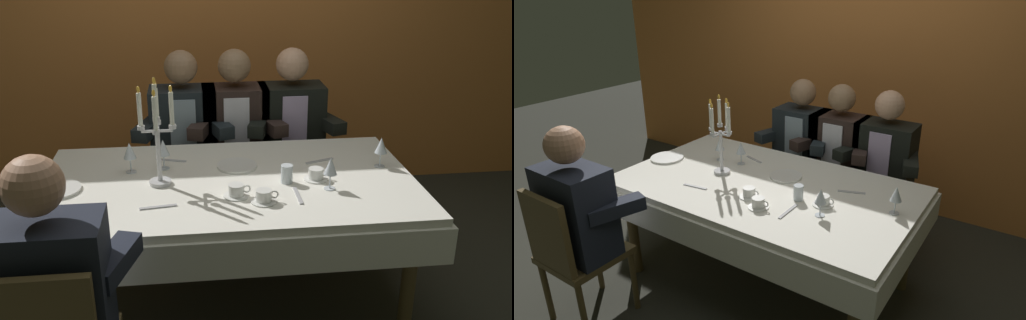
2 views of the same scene
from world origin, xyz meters
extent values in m
plane|color=#2F2F27|center=(0.00, 0.00, 0.00)|extent=(12.00, 12.00, 0.00)
cube|color=orange|center=(0.00, 1.66, 1.35)|extent=(6.00, 0.12, 2.70)
cube|color=white|center=(0.00, 0.00, 0.72)|extent=(1.90, 1.10, 0.04)
cube|color=white|center=(0.00, 0.00, 0.61)|extent=(1.94, 1.14, 0.18)
cylinder|color=brown|center=(-0.83, -0.43, 0.35)|extent=(0.07, 0.07, 0.70)
cylinder|color=brown|center=(0.83, -0.43, 0.35)|extent=(0.07, 0.07, 0.70)
cylinder|color=brown|center=(-0.83, 0.43, 0.35)|extent=(0.07, 0.07, 0.70)
cylinder|color=brown|center=(0.83, 0.43, 0.35)|extent=(0.07, 0.07, 0.70)
cylinder|color=silver|center=(-0.34, -0.02, 0.75)|extent=(0.11, 0.11, 0.02)
cylinder|color=silver|center=(-0.34, -0.02, 0.90)|extent=(0.02, 0.02, 0.28)
cylinder|color=silver|center=(-0.34, -0.02, 1.08)|extent=(0.04, 0.04, 0.02)
cylinder|color=white|center=(-0.34, -0.02, 1.17)|extent=(0.02, 0.02, 0.16)
ellipsoid|color=yellow|center=(-0.34, -0.02, 1.27)|extent=(0.02, 0.02, 0.03)
cylinder|color=silver|center=(-0.31, -0.02, 1.02)|extent=(0.07, 0.01, 0.01)
cylinder|color=silver|center=(-0.27, -0.02, 1.04)|extent=(0.04, 0.04, 0.02)
cylinder|color=white|center=(-0.27, -0.02, 1.13)|extent=(0.02, 0.02, 0.16)
ellipsoid|color=yellow|center=(-0.27, -0.02, 1.23)|extent=(0.02, 0.02, 0.03)
cylinder|color=silver|center=(-0.34, 0.02, 1.02)|extent=(0.01, 0.07, 0.01)
cylinder|color=silver|center=(-0.34, 0.06, 1.04)|extent=(0.04, 0.04, 0.02)
cylinder|color=white|center=(-0.34, 0.06, 1.13)|extent=(0.02, 0.02, 0.16)
ellipsoid|color=yellow|center=(-0.34, 0.06, 1.23)|extent=(0.02, 0.02, 0.03)
cylinder|color=silver|center=(-0.38, -0.02, 1.02)|extent=(0.07, 0.01, 0.01)
cylinder|color=silver|center=(-0.42, -0.02, 1.04)|extent=(0.04, 0.04, 0.02)
cylinder|color=white|center=(-0.42, -0.02, 1.13)|extent=(0.02, 0.02, 0.16)
ellipsoid|color=yellow|center=(-0.42, -0.02, 1.23)|extent=(0.02, 0.02, 0.03)
cylinder|color=silver|center=(-0.34, -0.05, 1.02)|extent=(0.01, 0.07, 0.01)
cylinder|color=silver|center=(-0.34, -0.09, 1.04)|extent=(0.04, 0.04, 0.02)
cylinder|color=white|center=(-0.34, -0.09, 1.13)|extent=(0.02, 0.02, 0.16)
ellipsoid|color=yellow|center=(-0.34, -0.09, 1.23)|extent=(0.02, 0.02, 0.03)
cylinder|color=white|center=(-0.84, -0.04, 0.75)|extent=(0.24, 0.24, 0.01)
cylinder|color=white|center=(0.06, 0.16, 0.75)|extent=(0.22, 0.22, 0.01)
cylinder|color=silver|center=(-0.50, 0.16, 0.74)|extent=(0.06, 0.06, 0.00)
cylinder|color=silver|center=(-0.50, 0.16, 0.78)|extent=(0.01, 0.01, 0.07)
cone|color=silver|center=(-0.50, 0.16, 0.86)|extent=(0.07, 0.07, 0.08)
cylinder|color=silver|center=(0.82, 0.08, 0.74)|extent=(0.06, 0.06, 0.00)
cylinder|color=silver|center=(0.82, 0.08, 0.78)|extent=(0.01, 0.01, 0.07)
cone|color=silver|center=(0.82, 0.08, 0.86)|extent=(0.07, 0.07, 0.08)
cylinder|color=silver|center=(-0.33, 0.18, 0.74)|extent=(0.06, 0.06, 0.00)
cylinder|color=silver|center=(-0.33, 0.18, 0.78)|extent=(0.01, 0.01, 0.07)
cone|color=silver|center=(-0.33, 0.18, 0.86)|extent=(0.07, 0.07, 0.08)
cylinder|color=#E0D172|center=(-0.33, 0.18, 0.84)|extent=(0.04, 0.04, 0.03)
cylinder|color=silver|center=(0.48, -0.17, 0.74)|extent=(0.06, 0.06, 0.00)
cylinder|color=silver|center=(0.48, -0.17, 0.78)|extent=(0.01, 0.01, 0.07)
cone|color=silver|center=(0.48, -0.17, 0.86)|extent=(0.07, 0.07, 0.08)
cylinder|color=silver|center=(0.29, -0.07, 0.79)|extent=(0.06, 0.06, 0.09)
cylinder|color=white|center=(0.02, -0.20, 0.74)|extent=(0.12, 0.12, 0.01)
cylinder|color=white|center=(0.02, -0.20, 0.77)|extent=(0.08, 0.08, 0.05)
torus|color=white|center=(0.07, -0.20, 0.78)|extent=(0.04, 0.01, 0.04)
cylinder|color=white|center=(0.44, -0.05, 0.74)|extent=(0.12, 0.12, 0.01)
cylinder|color=white|center=(0.44, -0.05, 0.77)|extent=(0.08, 0.08, 0.05)
torus|color=white|center=(0.49, -0.05, 0.78)|extent=(0.04, 0.01, 0.04)
cylinder|color=white|center=(0.14, -0.28, 0.74)|extent=(0.12, 0.12, 0.01)
cylinder|color=white|center=(0.14, -0.28, 0.77)|extent=(0.08, 0.08, 0.05)
torus|color=white|center=(0.19, -0.28, 0.78)|extent=(0.04, 0.01, 0.04)
cube|color=#B7B7BC|center=(0.52, 0.19, 0.74)|extent=(0.17, 0.07, 0.01)
cube|color=#B7B7BC|center=(-0.30, 0.29, 0.74)|extent=(0.17, 0.07, 0.01)
cube|color=#B7B7BC|center=(0.31, -0.23, 0.74)|extent=(0.02, 0.19, 0.01)
cube|color=#B7B7BC|center=(-0.34, -0.28, 0.74)|extent=(0.17, 0.04, 0.01)
cube|color=#1B202D|center=(-0.70, -0.88, 0.73)|extent=(0.42, 0.26, 0.54)
cube|color=white|center=(-0.70, -0.75, 0.76)|extent=(0.16, 0.01, 0.40)
sphere|color=tan|center=(-0.70, -0.88, 1.14)|extent=(0.21, 0.21, 0.21)
cube|color=#1B202D|center=(-0.48, -0.78, 0.77)|extent=(0.19, 0.34, 0.08)
cylinder|color=brown|center=(-0.41, 0.70, 0.21)|extent=(0.04, 0.04, 0.42)
cylinder|color=brown|center=(-0.05, 0.70, 0.21)|extent=(0.04, 0.04, 0.42)
cylinder|color=brown|center=(-0.41, 1.06, 0.21)|extent=(0.04, 0.04, 0.42)
cylinder|color=brown|center=(-0.05, 1.06, 0.21)|extent=(0.04, 0.04, 0.42)
cube|color=brown|center=(-0.23, 0.88, 0.44)|extent=(0.42, 0.42, 0.04)
cube|color=brown|center=(-0.23, 1.07, 0.68)|extent=(0.38, 0.04, 0.44)
cube|color=black|center=(-0.23, 0.88, 0.73)|extent=(0.42, 0.26, 0.54)
cube|color=#889CAC|center=(-0.23, 0.75, 0.76)|extent=(0.16, 0.01, 0.40)
sphere|color=#987150|center=(-0.23, 0.88, 1.14)|extent=(0.21, 0.21, 0.21)
cube|color=black|center=(-0.45, 0.78, 0.77)|extent=(0.19, 0.34, 0.08)
cube|color=black|center=(-0.01, 0.78, 0.77)|extent=(0.19, 0.34, 0.08)
cylinder|color=brown|center=(-0.07, 0.70, 0.21)|extent=(0.04, 0.04, 0.42)
cylinder|color=brown|center=(0.29, 0.70, 0.21)|extent=(0.04, 0.04, 0.42)
cylinder|color=brown|center=(-0.07, 1.06, 0.21)|extent=(0.04, 0.04, 0.42)
cylinder|color=brown|center=(0.29, 1.06, 0.21)|extent=(0.04, 0.04, 0.42)
cube|color=brown|center=(0.11, 0.88, 0.44)|extent=(0.42, 0.42, 0.04)
cube|color=brown|center=(0.11, 1.07, 0.68)|extent=(0.38, 0.04, 0.44)
cube|color=#2E221E|center=(0.11, 0.88, 0.73)|extent=(0.42, 0.26, 0.54)
cube|color=white|center=(0.11, 0.75, 0.76)|extent=(0.16, 0.01, 0.40)
sphere|color=#977251|center=(0.11, 0.88, 1.14)|extent=(0.21, 0.21, 0.21)
cube|color=#2E221E|center=(-0.11, 0.78, 0.77)|extent=(0.19, 0.34, 0.08)
cube|color=#2E221E|center=(0.33, 0.78, 0.77)|extent=(0.19, 0.34, 0.08)
cylinder|color=brown|center=(0.30, 0.70, 0.21)|extent=(0.04, 0.04, 0.42)
cylinder|color=brown|center=(0.66, 0.70, 0.21)|extent=(0.04, 0.04, 0.42)
cylinder|color=brown|center=(0.30, 1.06, 0.21)|extent=(0.04, 0.04, 0.42)
cylinder|color=brown|center=(0.66, 1.06, 0.21)|extent=(0.04, 0.04, 0.42)
cube|color=brown|center=(0.48, 0.88, 0.44)|extent=(0.42, 0.42, 0.04)
cube|color=brown|center=(0.48, 1.07, 0.68)|extent=(0.38, 0.04, 0.44)
cube|color=black|center=(0.48, 0.88, 0.73)|extent=(0.42, 0.26, 0.54)
cube|color=#BCA7D4|center=(0.48, 0.75, 0.76)|extent=(0.16, 0.01, 0.40)
sphere|color=#DDA580|center=(0.48, 0.88, 1.14)|extent=(0.21, 0.21, 0.21)
cube|color=black|center=(0.26, 0.78, 0.77)|extent=(0.19, 0.34, 0.08)
cube|color=black|center=(0.70, 0.78, 0.77)|extent=(0.19, 0.34, 0.08)
camera|label=1|loc=(-0.18, -2.66, 1.90)|focal=40.01mm
camera|label=2|loc=(1.42, -2.09, 1.94)|focal=30.44mm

